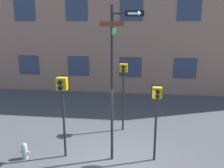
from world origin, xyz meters
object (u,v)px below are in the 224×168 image
pedestrian_signal_right (157,104)px  fire_hydrant (25,151)px  street_sign_pole (114,74)px  pedestrian_signal_across (124,79)px  pedestrian_signal_left (63,94)px

pedestrian_signal_right → fire_hydrant: pedestrian_signal_right is taller
street_sign_pole → pedestrian_signal_right: bearing=4.8°
pedestrian_signal_right → pedestrian_signal_across: 2.65m
pedestrian_signal_right → fire_hydrant: (-4.44, -0.45, -1.74)m
street_sign_pole → pedestrian_signal_left: 1.87m
pedestrian_signal_left → pedestrian_signal_right: pedestrian_signal_left is taller
street_sign_pole → pedestrian_signal_across: size_ratio=1.73×
fire_hydrant → pedestrian_signal_right: bearing=5.8°
street_sign_pole → pedestrian_signal_right: 1.69m
street_sign_pole → fire_hydrant: (-3.06, -0.33, -2.73)m
pedestrian_signal_right → pedestrian_signal_across: pedestrian_signal_across is taller
pedestrian_signal_right → fire_hydrant: 4.79m
pedestrian_signal_across → pedestrian_signal_left: bearing=-126.8°
pedestrian_signal_across → fire_hydrant: bearing=-138.9°
fire_hydrant → street_sign_pole: bearing=6.2°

